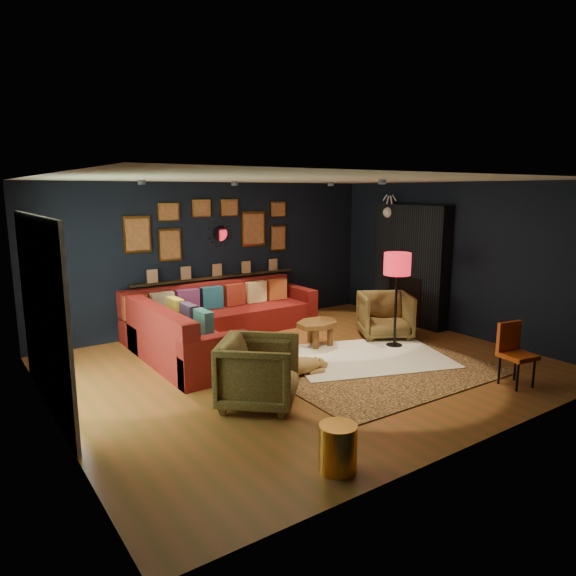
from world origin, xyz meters
TOP-DOWN VIEW (x-y plane):
  - floor at (0.00, 0.00)m, footprint 6.50×6.50m
  - room_walls at (0.00, 0.00)m, footprint 6.50×6.50m
  - sectional at (-0.61, 1.81)m, footprint 3.41×2.69m
  - ledge at (0.00, 2.68)m, footprint 3.20×0.12m
  - gallery_wall at (-0.01, 2.72)m, footprint 3.15×0.04m
  - sunburst_mirror at (0.10, 2.72)m, footprint 0.47×0.16m
  - fireplace at (3.09, 0.90)m, footprint 0.31×1.60m
  - deer_head at (3.14, 1.40)m, footprint 0.50×0.28m
  - sliding_door at (-3.22, 0.60)m, footprint 0.06×2.80m
  - ceiling_spots at (-0.00, 0.80)m, footprint 3.30×2.50m
  - shag_rug at (1.00, -0.20)m, footprint 2.69×2.32m
  - leopard_rug at (0.80, -0.76)m, footprint 3.04×2.19m
  - coffee_table at (0.74, 0.66)m, footprint 0.88×0.74m
  - pouf at (-1.04, 1.03)m, footprint 0.46×0.46m
  - armchair_left at (-1.21, -0.74)m, footprint 1.16×1.17m
  - armchair_right at (2.00, 0.44)m, footprint 1.09×1.07m
  - gold_stool at (-1.38, -2.35)m, footprint 0.34×0.34m
  - orange_chair at (1.81, -2.03)m, footprint 0.44×0.44m
  - floor_lamp at (1.73, -0.05)m, footprint 0.42×0.42m
  - dog at (-0.31, -0.20)m, footprint 1.08×0.66m

SIDE VIEW (x-z plane):
  - floor at x=0.00m, z-range 0.00..0.00m
  - leopard_rug at x=0.80m, z-range 0.00..0.02m
  - shag_rug at x=1.00m, z-range 0.00..0.03m
  - dog at x=-0.31m, z-range 0.02..0.34m
  - pouf at x=-1.04m, z-range 0.03..0.33m
  - gold_stool at x=-1.38m, z-range 0.00..0.43m
  - sectional at x=-0.61m, z-range -0.11..0.75m
  - coffee_table at x=0.74m, z-range 0.15..0.53m
  - armchair_right at x=2.00m, z-range 0.00..0.84m
  - armchair_left at x=-1.21m, z-range 0.00..0.88m
  - orange_chair at x=1.81m, z-range 0.07..0.88m
  - ledge at x=0.00m, z-range 0.90..0.94m
  - fireplace at x=3.09m, z-range -0.08..2.12m
  - sliding_door at x=-3.22m, z-range 0.00..2.20m
  - floor_lamp at x=1.73m, z-range 0.51..2.02m
  - room_walls at x=0.00m, z-range -1.66..4.84m
  - sunburst_mirror at x=0.10m, z-range 1.46..1.93m
  - gallery_wall at x=-0.01m, z-range 1.30..2.32m
  - deer_head at x=3.14m, z-range 1.83..2.28m
  - ceiling_spots at x=0.00m, z-range 2.53..2.59m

